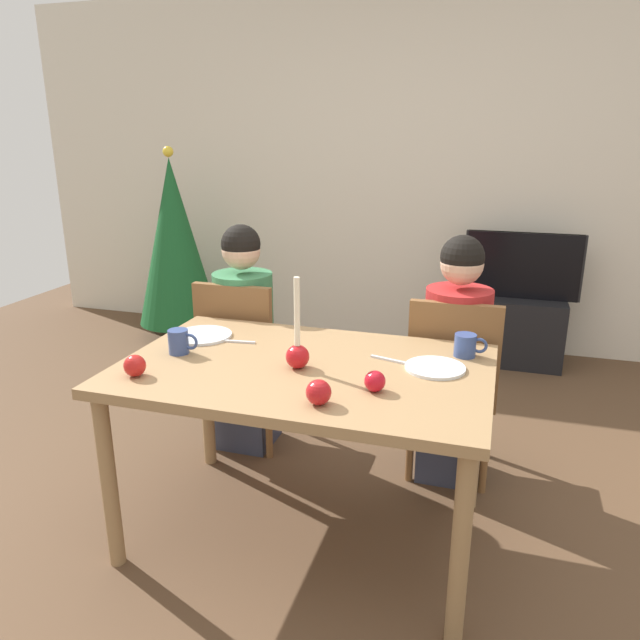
# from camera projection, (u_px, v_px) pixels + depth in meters

# --- Properties ---
(ground_plane) EXTENTS (7.68, 7.68, 0.00)m
(ground_plane) POSITION_uv_depth(u_px,v_px,m) (306.00, 532.00, 2.51)
(ground_plane) COLOR brown
(back_wall) EXTENTS (6.40, 0.10, 2.60)m
(back_wall) POSITION_uv_depth(u_px,v_px,m) (414.00, 173.00, 4.49)
(back_wall) COLOR beige
(back_wall) RESTS_ON ground
(dining_table) EXTENTS (1.40, 0.90, 0.75)m
(dining_table) POSITION_uv_depth(u_px,v_px,m) (305.00, 385.00, 2.31)
(dining_table) COLOR #99754C
(dining_table) RESTS_ON ground
(chair_left) EXTENTS (0.40, 0.40, 0.90)m
(chair_left) POSITION_uv_depth(u_px,v_px,m) (243.00, 355.00, 3.06)
(chair_left) COLOR brown
(chair_left) RESTS_ON ground
(chair_right) EXTENTS (0.40, 0.40, 0.90)m
(chair_right) POSITION_uv_depth(u_px,v_px,m) (453.00, 379.00, 2.76)
(chair_right) COLOR brown
(chair_right) RESTS_ON ground
(person_left_child) EXTENTS (0.30, 0.30, 1.17)m
(person_left_child) POSITION_uv_depth(u_px,v_px,m) (245.00, 342.00, 3.07)
(person_left_child) COLOR #33384C
(person_left_child) RESTS_ON ground
(person_right_child) EXTENTS (0.30, 0.30, 1.17)m
(person_right_child) POSITION_uv_depth(u_px,v_px,m) (455.00, 364.00, 2.78)
(person_right_child) COLOR #33384C
(person_right_child) RESTS_ON ground
(tv_stand) EXTENTS (0.64, 0.40, 0.48)m
(tv_stand) POSITION_uv_depth(u_px,v_px,m) (516.00, 330.00, 4.30)
(tv_stand) COLOR black
(tv_stand) RESTS_ON ground
(tv) EXTENTS (0.79, 0.05, 0.46)m
(tv) POSITION_uv_depth(u_px,v_px,m) (523.00, 266.00, 4.16)
(tv) COLOR black
(tv) RESTS_ON tv_stand
(christmas_tree) EXTENTS (0.62, 0.62, 1.50)m
(christmas_tree) POSITION_uv_depth(u_px,v_px,m) (175.00, 242.00, 4.64)
(christmas_tree) COLOR brown
(christmas_tree) RESTS_ON ground
(candle_centerpiece) EXTENTS (0.09, 0.09, 0.35)m
(candle_centerpiece) POSITION_uv_depth(u_px,v_px,m) (297.00, 350.00, 2.24)
(candle_centerpiece) COLOR red
(candle_centerpiece) RESTS_ON dining_table
(plate_left) EXTENTS (0.25, 0.25, 0.01)m
(plate_left) POSITION_uv_depth(u_px,v_px,m) (202.00, 335.00, 2.60)
(plate_left) COLOR silver
(plate_left) RESTS_ON dining_table
(plate_right) EXTENTS (0.23, 0.23, 0.01)m
(plate_right) POSITION_uv_depth(u_px,v_px,m) (435.00, 368.00, 2.24)
(plate_right) COLOR silver
(plate_right) RESTS_ON dining_table
(mug_left) EXTENTS (0.13, 0.08, 0.10)m
(mug_left) POSITION_uv_depth(u_px,v_px,m) (179.00, 342.00, 2.39)
(mug_left) COLOR #33477F
(mug_left) RESTS_ON dining_table
(mug_right) EXTENTS (0.13, 0.09, 0.09)m
(mug_right) POSITION_uv_depth(u_px,v_px,m) (466.00, 345.00, 2.36)
(mug_right) COLOR #33477F
(mug_right) RESTS_ON dining_table
(fork_left) EXTENTS (0.18, 0.04, 0.01)m
(fork_left) POSITION_uv_depth(u_px,v_px,m) (235.00, 341.00, 2.53)
(fork_left) COLOR silver
(fork_left) RESTS_ON dining_table
(fork_right) EXTENTS (0.18, 0.06, 0.01)m
(fork_right) POSITION_uv_depth(u_px,v_px,m) (392.00, 360.00, 2.32)
(fork_right) COLOR silver
(fork_right) RESTS_ON dining_table
(apple_near_candle) EXTENTS (0.08, 0.08, 0.08)m
(apple_near_candle) POSITION_uv_depth(u_px,v_px,m) (319.00, 392.00, 1.94)
(apple_near_candle) COLOR #B0161A
(apple_near_candle) RESTS_ON dining_table
(apple_by_left_plate) EXTENTS (0.08, 0.08, 0.08)m
(apple_by_left_plate) POSITION_uv_depth(u_px,v_px,m) (135.00, 366.00, 2.17)
(apple_by_left_plate) COLOR #B51B18
(apple_by_left_plate) RESTS_ON dining_table
(apple_by_right_mug) EXTENTS (0.07, 0.07, 0.07)m
(apple_by_right_mug) POSITION_uv_depth(u_px,v_px,m) (375.00, 381.00, 2.04)
(apple_by_right_mug) COLOR red
(apple_by_right_mug) RESTS_ON dining_table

